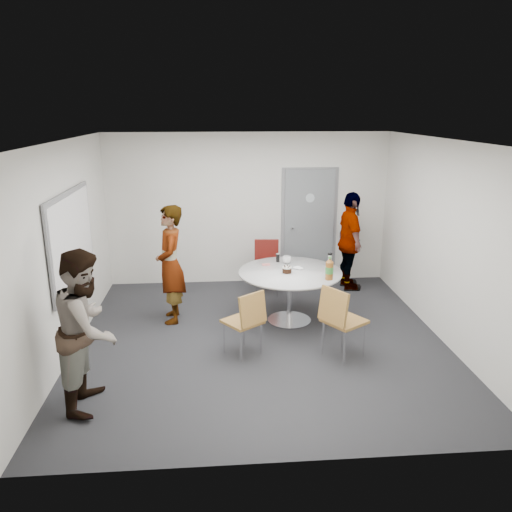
{
  "coord_description": "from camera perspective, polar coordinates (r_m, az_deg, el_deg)",
  "views": [
    {
      "loc": [
        -0.57,
        -6.27,
        3.08
      ],
      "look_at": [
        -0.05,
        0.25,
        1.14
      ],
      "focal_mm": 35.0,
      "sensor_mm": 36.0,
      "label": 1
    }
  ],
  "objects": [
    {
      "name": "wall_right",
      "position": [
        7.19,
        20.84,
        1.48
      ],
      "size": [
        0.0,
        5.0,
        5.0
      ],
      "primitive_type": "plane",
      "rotation": [
        1.57,
        0.0,
        -1.57
      ],
      "color": "silver",
      "rests_on": "floor"
    },
    {
      "name": "chair_far",
      "position": [
        8.6,
        1.22,
        -0.54
      ],
      "size": [
        0.47,
        0.51,
        0.92
      ],
      "rotation": [
        0.0,
        0.0,
        3.06
      ],
      "color": "maroon",
      "rests_on": "floor"
    },
    {
      "name": "person_left",
      "position": [
        5.56,
        -18.74,
        -7.9
      ],
      "size": [
        0.68,
        0.86,
        1.73
      ],
      "primitive_type": "imported",
      "rotation": [
        0.0,
        0.0,
        1.54
      ],
      "color": "white",
      "rests_on": "floor"
    },
    {
      "name": "table",
      "position": [
        7.36,
        4.15,
        -2.55
      ],
      "size": [
        1.51,
        1.51,
        1.12
      ],
      "color": "silver",
      "rests_on": "floor"
    },
    {
      "name": "whiteboard",
      "position": [
        6.93,
        -20.29,
        1.86
      ],
      "size": [
        0.04,
        1.9,
        1.25
      ],
      "color": "slate",
      "rests_on": "wall_left"
    },
    {
      "name": "chair_near_right",
      "position": [
        6.38,
        9.52,
        -6.72
      ],
      "size": [
        0.66,
        0.65,
        0.96
      ],
      "rotation": [
        0.0,
        0.0,
        -0.98
      ],
      "color": "olive",
      "rests_on": "floor"
    },
    {
      "name": "wall_front",
      "position": [
        4.19,
        3.68,
        -7.94
      ],
      "size": [
        5.0,
        0.0,
        5.0
      ],
      "primitive_type": "plane",
      "rotation": [
        -1.57,
        0.0,
        0.0
      ],
      "color": "silver",
      "rests_on": "floor"
    },
    {
      "name": "person_main",
      "position": [
        7.43,
        -9.75,
        -0.96
      ],
      "size": [
        0.48,
        0.68,
        1.76
      ],
      "primitive_type": "imported",
      "rotation": [
        0.0,
        0.0,
        -1.47
      ],
      "color": "#A5C6EA",
      "rests_on": "floor"
    },
    {
      "name": "chair_near_left",
      "position": [
        6.37,
        -1.05,
        -7.02
      ],
      "size": [
        0.6,
        0.61,
        0.88
      ],
      "rotation": [
        0.0,
        0.0,
        0.65
      ],
      "color": "olive",
      "rests_on": "floor"
    },
    {
      "name": "person_right",
      "position": [
        8.82,
        10.69,
        1.65
      ],
      "size": [
        0.45,
        1.02,
        1.73
      ],
      "primitive_type": "imported",
      "rotation": [
        0.0,
        0.0,
        1.6
      ],
      "color": "black",
      "rests_on": "floor"
    },
    {
      "name": "ceiling",
      "position": [
        6.31,
        0.61,
        13.04
      ],
      "size": [
        5.0,
        5.0,
        0.0
      ],
      "primitive_type": "plane",
      "rotation": [
        3.14,
        0.0,
        0.0
      ],
      "color": "silver",
      "rests_on": "wall_back"
    },
    {
      "name": "door",
      "position": [
        9.14,
        6.05,
        3.42
      ],
      "size": [
        1.02,
        0.17,
        2.12
      ],
      "color": "slate",
      "rests_on": "wall_back"
    },
    {
      "name": "wall_left",
      "position": [
        6.78,
        -20.96,
        0.61
      ],
      "size": [
        0.0,
        5.0,
        5.0
      ],
      "primitive_type": "plane",
      "rotation": [
        1.57,
        0.0,
        1.57
      ],
      "color": "silver",
      "rests_on": "floor"
    },
    {
      "name": "wall_back",
      "position": [
        8.96,
        -0.87,
        5.36
      ],
      "size": [
        5.0,
        0.0,
        5.0
      ],
      "primitive_type": "plane",
      "rotation": [
        1.57,
        0.0,
        0.0
      ],
      "color": "silver",
      "rests_on": "floor"
    },
    {
      "name": "floor",
      "position": [
        7.01,
        0.54,
        -9.57
      ],
      "size": [
        5.0,
        5.0,
        0.0
      ],
      "primitive_type": "plane",
      "color": "black",
      "rests_on": "ground"
    }
  ]
}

